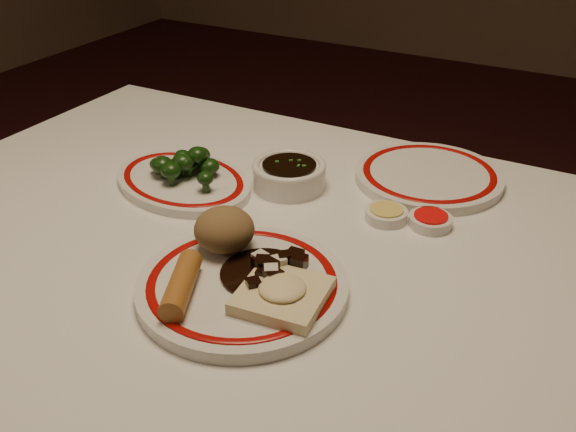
% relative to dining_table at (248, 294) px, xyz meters
% --- Properties ---
extents(dining_table, '(1.20, 0.90, 0.75)m').
position_rel_dining_table_xyz_m(dining_table, '(0.00, 0.00, 0.00)').
color(dining_table, white).
rests_on(dining_table, ground).
extents(main_plate, '(0.34, 0.34, 0.02)m').
position_rel_dining_table_xyz_m(main_plate, '(0.06, -0.10, 0.10)').
color(main_plate, silver).
rests_on(main_plate, dining_table).
extents(rice_mound, '(0.08, 0.08, 0.06)m').
position_rel_dining_table_xyz_m(rice_mound, '(-0.00, -0.05, 0.14)').
color(rice_mound, brown).
rests_on(rice_mound, main_plate).
extents(spring_roll, '(0.07, 0.11, 0.03)m').
position_rel_dining_table_xyz_m(spring_roll, '(0.01, -0.16, 0.12)').
color(spring_roll, '#AD6B2A').
rests_on(spring_roll, main_plate).
extents(fried_wonton, '(0.11, 0.11, 0.03)m').
position_rel_dining_table_xyz_m(fried_wonton, '(0.12, -0.11, 0.12)').
color(fried_wonton, beige).
rests_on(fried_wonton, main_plate).
extents(stirfry_heap, '(0.11, 0.11, 0.03)m').
position_rel_dining_table_xyz_m(stirfry_heap, '(0.08, -0.08, 0.12)').
color(stirfry_heap, black).
rests_on(stirfry_heap, main_plate).
extents(broccoli_plate, '(0.29, 0.27, 0.02)m').
position_rel_dining_table_xyz_m(broccoli_plate, '(-0.18, 0.10, 0.10)').
color(broccoli_plate, silver).
rests_on(broccoli_plate, dining_table).
extents(broccoli_pile, '(0.13, 0.11, 0.05)m').
position_rel_dining_table_xyz_m(broccoli_pile, '(-0.18, 0.11, 0.13)').
color(broccoli_pile, '#23471C').
rests_on(broccoli_pile, broccoli_plate).
extents(soy_bowl, '(0.12, 0.12, 0.04)m').
position_rel_dining_table_xyz_m(soy_bowl, '(-0.03, 0.18, 0.11)').
color(soy_bowl, silver).
rests_on(soy_bowl, dining_table).
extents(sweet_sour_dish, '(0.06, 0.06, 0.02)m').
position_rel_dining_table_xyz_m(sweet_sour_dish, '(0.22, 0.17, 0.10)').
color(sweet_sour_dish, silver).
rests_on(sweet_sour_dish, dining_table).
extents(mustard_dish, '(0.06, 0.06, 0.02)m').
position_rel_dining_table_xyz_m(mustard_dish, '(0.15, 0.16, 0.10)').
color(mustard_dish, silver).
rests_on(mustard_dish, dining_table).
extents(far_plate, '(0.28, 0.28, 0.02)m').
position_rel_dining_table_xyz_m(far_plate, '(0.17, 0.31, 0.10)').
color(far_plate, silver).
rests_on(far_plate, dining_table).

